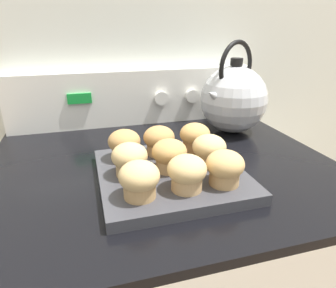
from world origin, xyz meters
TOP-DOWN VIEW (x-y plane):
  - wall_back at (0.00, 0.71)m, footprint 8.00×0.05m
  - control_panel at (0.00, 0.65)m, footprint 0.76×0.07m
  - muffin_pan at (-0.01, 0.26)m, footprint 0.29×0.29m
  - muffin_r0_c0 at (-0.08, 0.18)m, footprint 0.07×0.07m
  - muffin_r0_c1 at (-0.00, 0.18)m, footprint 0.07×0.07m
  - muffin_r0_c2 at (0.07, 0.18)m, footprint 0.07×0.07m
  - muffin_r1_c0 at (-0.09, 0.26)m, footprint 0.07×0.07m
  - muffin_r1_c1 at (-0.01, 0.26)m, footprint 0.07×0.07m
  - muffin_r1_c2 at (0.08, 0.26)m, footprint 0.07×0.07m
  - muffin_r2_c0 at (-0.09, 0.34)m, footprint 0.07×0.07m
  - muffin_r2_c1 at (-0.01, 0.34)m, footprint 0.07×0.07m
  - muffin_r2_c2 at (0.08, 0.34)m, footprint 0.07×0.07m
  - tea_kettle at (0.25, 0.49)m, footprint 0.22×0.19m

SIDE VIEW (x-z plane):
  - muffin_pan at x=-0.01m, z-range 0.93..0.96m
  - muffin_r0_c0 at x=-0.08m, z-range 0.96..1.02m
  - muffin_r0_c1 at x=0.00m, z-range 0.96..1.02m
  - muffin_r0_c2 at x=0.07m, z-range 0.96..1.02m
  - muffin_r1_c0 at x=-0.09m, z-range 0.96..1.02m
  - muffin_r1_c1 at x=-0.01m, z-range 0.96..1.02m
  - muffin_r1_c2 at x=0.08m, z-range 0.96..1.02m
  - muffin_r2_c0 at x=-0.09m, z-range 0.96..1.02m
  - muffin_r2_c1 at x=-0.01m, z-range 0.96..1.02m
  - muffin_r2_c2 at x=0.08m, z-range 0.96..1.02m
  - control_panel at x=0.00m, z-range 0.93..1.10m
  - tea_kettle at x=0.25m, z-range 0.90..1.16m
  - wall_back at x=0.00m, z-range 0.00..2.40m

